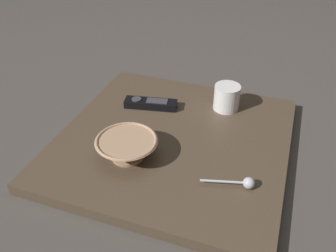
{
  "coord_description": "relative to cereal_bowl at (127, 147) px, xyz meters",
  "views": [
    {
      "loc": [
        -0.77,
        -0.26,
        0.66
      ],
      "look_at": [
        0.02,
        0.02,
        0.05
      ],
      "focal_mm": 38.42,
      "sensor_mm": 36.0,
      "label": 1
    }
  ],
  "objects": [
    {
      "name": "ground_plane",
      "position": [
        0.12,
        -0.09,
        -0.07
      ],
      "size": [
        6.0,
        6.0,
        0.0
      ],
      "primitive_type": "plane",
      "color": "#47423D"
    },
    {
      "name": "table",
      "position": [
        0.12,
        -0.09,
        -0.05
      ],
      "size": [
        0.63,
        0.63,
        0.03
      ],
      "color": "#4C3D2D",
      "rests_on": "ground"
    },
    {
      "name": "cereal_bowl",
      "position": [
        0.0,
        0.0,
        0.0
      ],
      "size": [
        0.16,
        0.16,
        0.06
      ],
      "color": "tan",
      "rests_on": "table"
    },
    {
      "name": "coffee_mug",
      "position": [
        0.32,
        -0.19,
        0.01
      ],
      "size": [
        0.08,
        0.08,
        0.08
      ],
      "color": "white",
      "rests_on": "table"
    },
    {
      "name": "teaspoon",
      "position": [
        -0.01,
        -0.31,
        -0.02
      ],
      "size": [
        0.05,
        0.13,
        0.03
      ],
      "color": "silver",
      "rests_on": "table"
    },
    {
      "name": "tv_remote_near",
      "position": [
        0.25,
        0.03,
        -0.02
      ],
      "size": [
        0.08,
        0.17,
        0.03
      ],
      "color": "black",
      "rests_on": "table"
    }
  ]
}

